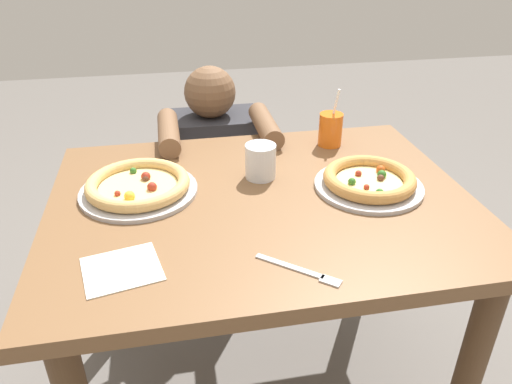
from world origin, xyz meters
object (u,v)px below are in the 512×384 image
water_cup_clear (261,161)px  diner_seated (215,189)px  pizza_far (138,186)px  pizza_near (369,181)px  fork (301,271)px  drink_cup_colored (330,129)px

water_cup_clear → diner_seated: bearing=99.4°
water_cup_clear → pizza_far: bearing=-174.6°
pizza_far → diner_seated: 0.70m
pizza_near → fork: pizza_near is taller
drink_cup_colored → water_cup_clear: bearing=-145.7°
pizza_far → water_cup_clear: water_cup_clear is taller
water_cup_clear → drink_cup_colored: bearing=34.3°
pizza_near → diner_seated: size_ratio=0.32×
fork → diner_seated: bearing=95.1°
drink_cup_colored → water_cup_clear: (-0.27, -0.18, -0.00)m
pizza_far → drink_cup_colored: size_ratio=1.68×
pizza_near → fork: (-0.28, -0.32, -0.02)m
water_cup_clear → fork: size_ratio=0.60×
pizza_far → pizza_near: bearing=-8.1°
drink_cup_colored → water_cup_clear: 0.33m
pizza_near → pizza_far: bearing=171.9°
pizza_far → fork: pizza_far is taller
pizza_far → water_cup_clear: size_ratio=3.19×
fork → diner_seated: size_ratio=0.18×
water_cup_clear → fork: (-0.00, -0.44, -0.05)m
water_cup_clear → diner_seated: size_ratio=0.11×
drink_cup_colored → fork: (-0.27, -0.63, -0.05)m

